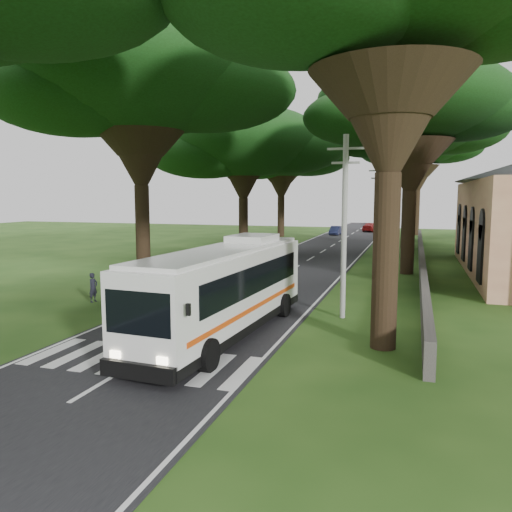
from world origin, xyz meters
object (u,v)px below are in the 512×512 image
at_px(pole_far, 390,206).
at_px(pedestrian, 93,287).
at_px(distant_car_b, 335,230).
at_px(distant_car_c, 371,227).
at_px(coach_bus, 226,289).
at_px(pole_near, 344,224).
at_px(pole_mid, 378,211).

xyz_separation_m(pole_far, pedestrian, (-12.57, -40.57, -3.43)).
bearing_deg(distant_car_b, distant_car_c, 62.97).
relative_size(coach_bus, distant_car_b, 3.25).
xyz_separation_m(pole_near, distant_car_b, (-7.50, 46.85, -3.56)).
height_order(pole_far, coach_bus, pole_far).
height_order(distant_car_b, pedestrian, pedestrian).
distance_m(distant_car_b, distant_car_c, 8.87).
height_order(pole_mid, distant_car_c, pole_mid).
distance_m(pole_far, distant_car_c, 15.45).
height_order(distant_car_c, pedestrian, pedestrian).
relative_size(distant_car_b, distant_car_c, 0.80).
height_order(pole_mid, coach_bus, pole_mid).
relative_size(pole_near, distant_car_b, 2.22).
height_order(pole_near, pedestrian, pole_near).
relative_size(pole_near, distant_car_c, 1.76).
xyz_separation_m(distant_car_b, pedestrian, (-5.07, -47.42, 0.13)).
relative_size(distant_car_c, pedestrian, 3.02).
xyz_separation_m(pole_mid, pole_far, (0.00, 20.00, 0.00)).
height_order(coach_bus, pedestrian, coach_bus).
relative_size(pole_mid, pedestrian, 5.34).
xyz_separation_m(pole_far, coach_bus, (-3.93, -44.20, -2.34)).
relative_size(pole_mid, distant_car_b, 2.22).
height_order(pole_near, pole_far, same).
bearing_deg(distant_car_c, distant_car_b, 73.52).
bearing_deg(pole_near, distant_car_c, 93.49).
xyz_separation_m(coach_bus, distant_car_c, (0.59, 58.88, -1.15)).
distance_m(pole_far, coach_bus, 44.44).
distance_m(coach_bus, distant_car_b, 51.19).
xyz_separation_m(pole_near, pedestrian, (-12.57, -0.57, -3.43)).
bearing_deg(pole_mid, distant_car_c, 95.50).
bearing_deg(distant_car_c, pole_far, 114.35).
xyz_separation_m(pole_near, pole_far, (0.00, 40.00, 0.00)).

